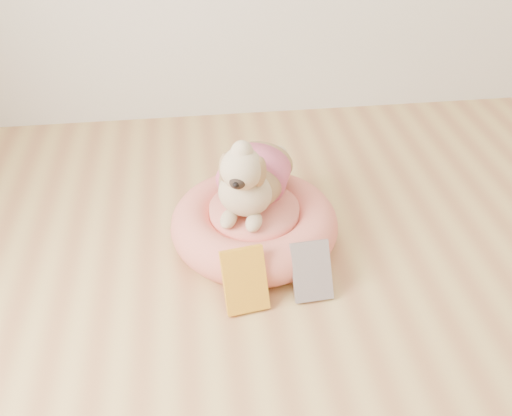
{
  "coord_description": "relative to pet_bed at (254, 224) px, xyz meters",
  "views": [
    {
      "loc": [
        -0.64,
        -0.48,
        1.38
      ],
      "look_at": [
        -0.43,
        1.14,
        0.19
      ],
      "focal_mm": 40.0,
      "sensor_mm": 36.0,
      "label": 1
    }
  ],
  "objects": [
    {
      "name": "dog",
      "position": [
        -0.01,
        0.03,
        0.25
      ],
      "size": [
        0.44,
        0.53,
        0.33
      ],
      "primitive_type": null,
      "rotation": [
        0.0,
        0.0,
        -0.35
      ],
      "color": "brown",
      "rests_on": "pet_bed"
    },
    {
      "name": "book_white",
      "position": [
        0.16,
        -0.29,
        0.01
      ],
      "size": [
        0.14,
        0.14,
        0.18
      ],
      "primitive_type": "cube",
      "rotation": [
        -0.59,
        0.0,
        0.06
      ],
      "color": "silver",
      "rests_on": "floor"
    },
    {
      "name": "pet_bed",
      "position": [
        0.0,
        0.0,
        0.0
      ],
      "size": [
        0.62,
        0.62,
        0.16
      ],
      "color": "#F4745F",
      "rests_on": "floor"
    },
    {
      "name": "book_yellow",
      "position": [
        -0.07,
        -0.32,
        0.03
      ],
      "size": [
        0.16,
        0.14,
        0.2
      ],
      "primitive_type": "cube",
      "rotation": [
        -0.46,
        0.0,
        0.15
      ],
      "color": "yellow",
      "rests_on": "floor"
    }
  ]
}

